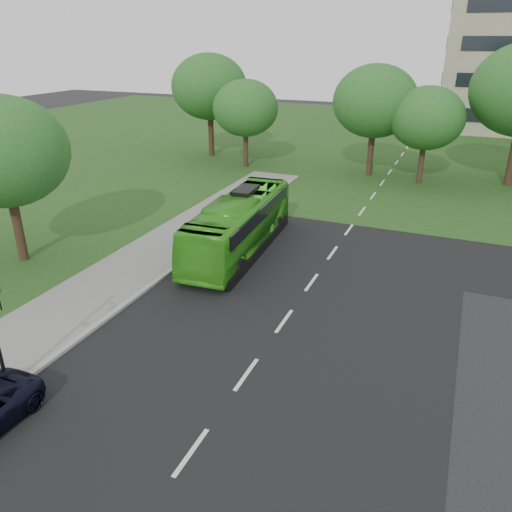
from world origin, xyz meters
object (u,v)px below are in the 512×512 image
at_px(tree_park_c, 427,118).
at_px(tree_park_a, 245,108).
at_px(tree_side_near, 2,152).
at_px(bus, 239,224).
at_px(tree_park_b, 375,101).
at_px(tree_park_f, 209,87).

bearing_deg(tree_park_c, tree_park_a, -178.71).
distance_m(tree_side_near, bus, 12.62).
xyz_separation_m(tree_park_b, tree_park_f, (-16.46, 1.61, 0.46)).
bearing_deg(tree_park_a, tree_park_c, 1.29).
distance_m(tree_park_a, bus, 20.38).
bearing_deg(tree_park_c, tree_side_near, -126.42).
distance_m(tree_park_b, tree_park_f, 16.55).
distance_m(tree_park_f, bus, 25.72).
distance_m(tree_park_a, tree_park_c, 15.62).
height_order(tree_park_b, tree_park_c, tree_park_b).
distance_m(tree_park_c, tree_park_f, 21.08).
bearing_deg(tree_park_a, tree_park_b, 7.61).
height_order(tree_side_near, bus, tree_side_near).
xyz_separation_m(tree_park_b, tree_park_c, (4.39, -1.15, -0.98)).
xyz_separation_m(tree_park_f, bus, (13.04, -21.56, -5.14)).
height_order(tree_park_c, tree_park_f, tree_park_f).
bearing_deg(bus, tree_park_c, 63.71).
xyz_separation_m(tree_park_a, tree_park_f, (-5.24, 3.11, 1.39)).
relative_size(tree_park_c, bus, 0.69).
height_order(tree_park_a, tree_park_f, tree_park_f).
bearing_deg(tree_park_c, tree_park_f, 172.47).
distance_m(tree_park_a, tree_side_near, 24.39).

